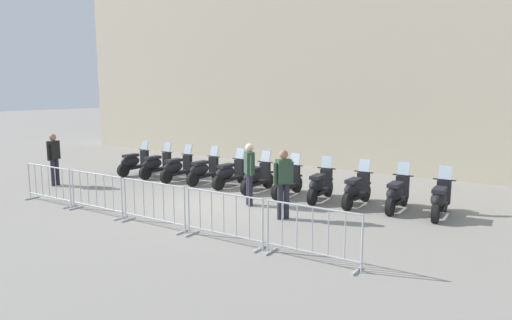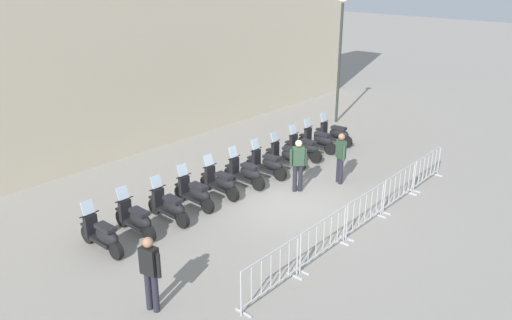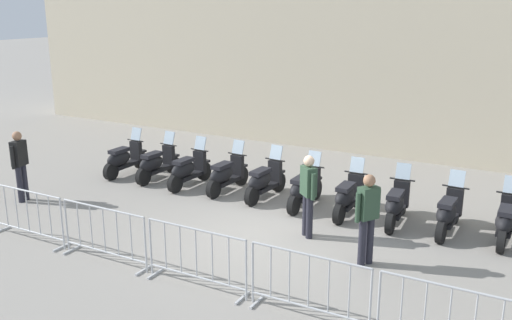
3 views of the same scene
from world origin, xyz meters
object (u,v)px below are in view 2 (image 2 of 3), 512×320
at_px(officer_mid_plaza, 150,270).
at_px(motorcycle_2, 170,207).
at_px(barrier_segment_3, 399,187).
at_px(officer_near_row_end, 341,155).
at_px(barrier_segment_0, 271,274).
at_px(motorcycle_1, 136,219).
at_px(barrier_segment_2, 365,210).
at_px(motorcycle_9, 319,140).
at_px(barrier_segment_1, 324,239).
at_px(motorcycle_3, 195,193).
at_px(motorcycle_4, 221,183).
at_px(motorcycle_0, 103,235).
at_px(motorcycle_7, 287,156).
at_px(motorcycle_8, 304,148).
at_px(motorcycle_5, 246,173).
at_px(officer_by_barriers, 298,163).
at_px(barrier_segment_4, 427,168).
at_px(motorcycle_10, 335,134).
at_px(street_lamp, 340,49).
at_px(motorcycle_6, 268,164).

bearing_deg(officer_mid_plaza, motorcycle_2, 48.61).
relative_size(barrier_segment_3, officer_near_row_end, 1.14).
bearing_deg(officer_mid_plaza, barrier_segment_0, -32.93).
bearing_deg(motorcycle_1, barrier_segment_2, -41.37).
height_order(motorcycle_9, barrier_segment_1, motorcycle_9).
relative_size(barrier_segment_1, barrier_segment_3, 1.00).
bearing_deg(motorcycle_3, motorcycle_4, 4.08).
distance_m(motorcycle_0, barrier_segment_3, 8.69).
relative_size(motorcycle_0, motorcycle_4, 1.00).
bearing_deg(barrier_segment_0, officer_near_row_end, 23.35).
distance_m(motorcycle_7, motorcycle_8, 1.08).
relative_size(motorcycle_2, motorcycle_3, 1.00).
height_order(motorcycle_2, motorcycle_9, same).
xyz_separation_m(barrier_segment_1, officer_mid_plaza, (-4.19, 1.24, 0.46)).
height_order(motorcycle_2, motorcycle_5, same).
bearing_deg(barrier_segment_1, motorcycle_9, 39.15).
relative_size(motorcycle_7, officer_by_barriers, 1.00).
relative_size(motorcycle_7, barrier_segment_4, 0.88).
bearing_deg(officer_by_barriers, motorcycle_4, 143.39).
distance_m(barrier_segment_1, barrier_segment_4, 6.17).
height_order(motorcycle_3, officer_mid_plaza, officer_mid_plaza).
distance_m(barrier_segment_2, barrier_segment_3, 2.06).
relative_size(motorcycle_10, officer_near_row_end, 1.00).
bearing_deg(street_lamp, barrier_segment_2, -139.22).
bearing_deg(barrier_segment_1, motorcycle_1, 121.60).
relative_size(barrier_segment_2, barrier_segment_4, 1.00).
xyz_separation_m(motorcycle_1, motorcycle_6, (5.45, 0.33, 0.00)).
bearing_deg(motorcycle_0, motorcycle_7, 4.24).
xyz_separation_m(motorcycle_10, officer_near_row_end, (-3.06, -2.47, 0.53)).
relative_size(motorcycle_1, barrier_segment_2, 0.88).
distance_m(motorcycle_6, barrier_segment_2, 4.51).
relative_size(barrier_segment_2, barrier_segment_3, 1.00).
xyz_separation_m(motorcycle_1, officer_near_row_end, (6.73, -1.75, 0.53)).
bearing_deg(motorcycle_3, barrier_segment_3, -42.46).
distance_m(motorcycle_8, motorcycle_10, 2.19).
xyz_separation_m(motorcycle_4, motorcycle_10, (6.54, 0.45, 0.00)).
distance_m(barrier_segment_2, officer_near_row_end, 3.17).
height_order(motorcycle_4, motorcycle_7, same).
xyz_separation_m(barrier_segment_0, barrier_segment_1, (2.05, 0.15, 0.00)).
height_order(motorcycle_0, motorcycle_7, same).
bearing_deg(barrier_segment_3, motorcycle_2, 144.81).
distance_m(motorcycle_0, motorcycle_10, 10.91).
xyz_separation_m(barrier_segment_3, officer_mid_plaza, (-8.29, 0.95, 0.46)).
height_order(officer_mid_plaza, officer_by_barriers, same).
relative_size(street_lamp, officer_by_barriers, 3.19).
relative_size(street_lamp, officer_near_row_end, 3.19).
relative_size(motorcycle_9, street_lamp, 0.31).
bearing_deg(officer_near_row_end, motorcycle_4, 149.83).
distance_m(barrier_segment_0, barrier_segment_4, 8.22).
relative_size(motorcycle_6, officer_by_barriers, 1.00).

